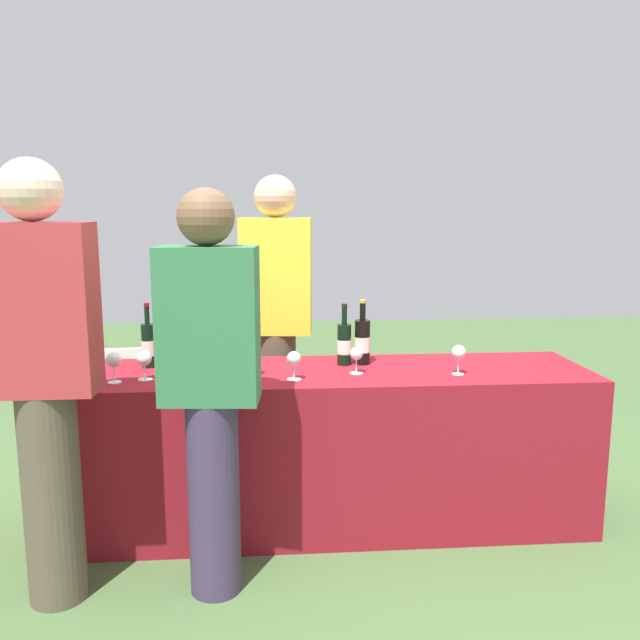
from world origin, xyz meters
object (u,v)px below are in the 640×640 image
Objects in this scene: wine_bottle_5 at (362,341)px; wine_glass_1 at (144,360)px; wine_glass_2 at (251,355)px; menu_board at (145,402)px; wine_bottle_1 at (190,344)px; wine_bottle_3 at (243,348)px; wine_bottle_0 at (148,345)px; wine_bottle_2 at (224,346)px; wine_glass_0 at (113,361)px; wine_glass_3 at (294,360)px; wine_glass_5 at (459,353)px; server_pouring at (277,316)px; guest_0 at (43,370)px; wine_bottle_4 at (344,344)px; wine_glass_4 at (356,355)px; guest_1 at (211,380)px.

wine_bottle_5 reaches higher than wine_glass_1.
wine_glass_2 is at bearing -160.64° from wine_bottle_5.
menu_board is (-0.71, 1.03, -0.53)m from wine_glass_2.
wine_bottle_3 is at bearing -17.26° from wine_bottle_1.
wine_bottle_0 is at bearing -176.50° from wine_bottle_1.
wine_bottle_2 is 0.41m from wine_glass_1.
wine_bottle_5 is 2.33× the size of wine_glass_0.
wine_bottle_1 is 0.32m from wine_glass_1.
wine_glass_3 is 0.94× the size of wine_glass_5.
server_pouring reaches higher than wine_bottle_3.
wine_bottle_0 is 0.18× the size of server_pouring.
guest_0 is at bearing -157.44° from wine_glass_3.
wine_glass_1 is at bearing -83.91° from wine_bottle_0.
wine_glass_1 is 0.55m from guest_0.
menu_board is at bearing 94.76° from wine_glass_0.
wine_bottle_0 is 1.04× the size of wine_bottle_4.
wine_bottle_0 is 2.26× the size of wine_glass_5.
wine_bottle_1 is 0.61m from server_pouring.
wine_glass_3 is 1.54m from menu_board.
wine_glass_2 is 1.12× the size of wine_glass_4.
wine_bottle_2 is 0.54m from wine_glass_0.
wine_bottle_1 is at bearing 56.49° from guest_0.
wine_bottle_1 is 0.84m from wine_glass_4.
wine_glass_2 is (0.04, -0.14, -0.00)m from wine_bottle_3.
wine_bottle_3 is (0.47, -0.07, -0.01)m from wine_bottle_0.
wine_bottle_4 is 0.57m from wine_glass_5.
wine_bottle_3 is 0.56m from wine_glass_4.
wine_glass_3 is (-0.27, -0.28, -0.01)m from wine_bottle_4.
wine_glass_5 is 0.08× the size of server_pouring.
wine_glass_4 is at bearing -11.75° from wine_bottle_0.
wine_glass_1 is 0.08× the size of guest_0.
wine_bottle_1 reaches higher than wine_glass_2.
guest_0 is (-0.29, -0.46, 0.07)m from wine_glass_1.
wine_bottle_1 is 0.18m from wine_bottle_2.
wine_glass_0 is 0.20× the size of menu_board.
server_pouring is at bearing 81.18° from guest_1.
wine_glass_5 is 0.08× the size of guest_0.
guest_1 is (-0.70, -0.69, -0.01)m from wine_bottle_5.
wine_glass_5 is (1.50, -0.27, -0.01)m from wine_bottle_0.
server_pouring is 1.46m from guest_0.
wine_bottle_4 is 0.09m from wine_bottle_5.
wine_bottle_3 is 0.15m from wine_glass_2.
wine_bottle_3 is 0.64m from guest_1.
wine_glass_0 is 1.09× the size of wine_glass_4.
wine_glass_2 is at bearing 78.12° from guest_1.
wine_glass_0 reaches higher than menu_board.
menu_board is at bearing 128.84° from wine_glass_3.
wine_glass_2 is at bearing -72.45° from wine_bottle_3.
guest_1 is at bearing 0.04° from guest_0.
wine_bottle_0 reaches higher than wine_glass_5.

